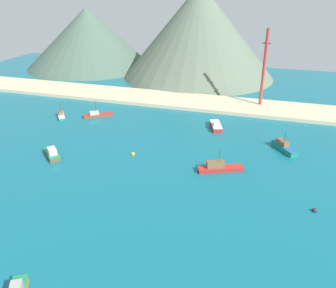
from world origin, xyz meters
TOP-DOWN VIEW (x-y plane):
  - ground at (0.00, 30.00)m, footprint 260.00×280.00m
  - fishing_boat_0 at (-27.44, 41.86)m, footprint 7.40×7.21m
  - fishing_boat_1 at (-42.13, 68.57)m, footprint 6.00×7.04m
  - fishing_boat_4 at (9.76, 74.37)m, footprint 5.42×8.66m
  - fishing_boat_5 at (15.50, 47.43)m, footprint 11.05×6.66m
  - fishing_boat_6 at (-30.75, 72.80)m, footprint 9.47×7.54m
  - fishing_boat_7 at (30.22, 64.28)m, footprint 7.13×8.78m
  - buoy_0 at (-7.80, 49.39)m, footprint 1.03×1.03m
  - buoy_2 at (36.52, 36.58)m, footprint 1.00×1.00m
  - beach_strip at (0.00, 97.13)m, footprint 247.00×18.52m
  - hill_west at (-73.08, 144.57)m, footprint 66.23×66.23m
  - hill_central at (-11.54, 140.08)m, footprint 72.07×72.07m
  - radio_tower at (21.19, 99.69)m, footprint 2.79×2.23m

SIDE VIEW (x-z plane):
  - ground at x=0.00m, z-range -0.50..0.00m
  - buoy_2 at x=36.52m, z-range -0.33..0.68m
  - buoy_0 at x=-7.80m, z-range -0.33..0.69m
  - beach_strip at x=0.00m, z-range 0.00..1.20m
  - fishing_boat_6 at x=-30.75m, z-range -2.26..3.63m
  - fishing_boat_1 at x=-42.13m, z-range -1.88..3.33m
  - fishing_boat_4 at x=9.76m, z-range -0.32..2.08m
  - fishing_boat_5 at x=15.50m, z-range -1.93..3.79m
  - fishing_boat_7 at x=30.22m, z-range -1.63..3.57m
  - fishing_boat_0 at x=-27.44m, z-range -0.37..2.33m
  - radio_tower at x=21.19m, z-range 0.28..28.19m
  - hill_west at x=-73.08m, z-range 0.00..30.51m
  - hill_central at x=-11.54m, z-range 0.00..41.92m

